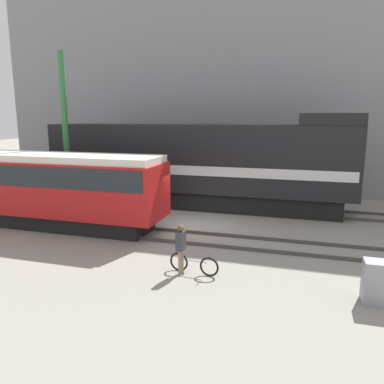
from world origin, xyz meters
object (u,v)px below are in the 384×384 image
streetcar (47,185)px  signal_box (376,282)px  bicycle (194,264)px  freight_locomotive (198,164)px  utility_pole_left (66,133)px  person (181,244)px

streetcar → signal_box: streetcar is taller
streetcar → bicycle: bearing=-22.6°
bicycle → signal_box: 5.33m
freight_locomotive → utility_pole_left: utility_pole_left is taller
freight_locomotive → person: size_ratio=10.32×
utility_pole_left → signal_box: utility_pole_left is taller
streetcar → signal_box: 13.90m
streetcar → bicycle: size_ratio=6.50×
bicycle → utility_pole_left: 11.49m
person → utility_pole_left: 11.03m
streetcar → bicycle: streetcar is taller
streetcar → bicycle: (8.01, -3.33, -1.60)m
person → signal_box: 5.74m
bicycle → utility_pole_left: bearing=145.0°
streetcar → utility_pole_left: size_ratio=1.34×
utility_pole_left → signal_box: bearing=-25.1°
streetcar → signal_box: size_ratio=9.26×
person → utility_pole_left: bearing=143.3°
freight_locomotive → bicycle: size_ratio=9.91×
person → signal_box: bearing=-3.4°
freight_locomotive → bicycle: 9.64m
freight_locomotive → utility_pole_left: (-6.45, -2.88, 1.74)m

